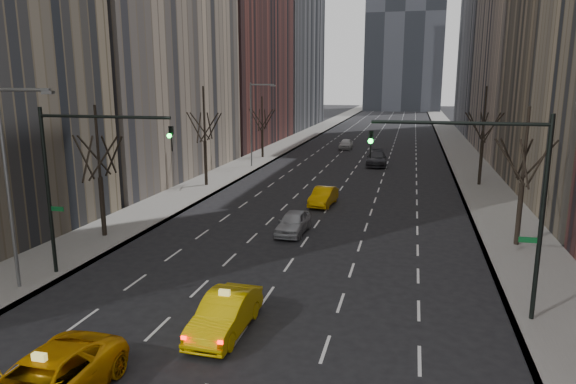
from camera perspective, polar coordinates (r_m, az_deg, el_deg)
The scene contains 16 objects.
sidewalk_left at distance 81.03m, azimuth 0.60°, elevation 5.66°, with size 4.50×320.00×0.15m, color slate.
sidewalk_right at distance 79.23m, azimuth 18.20°, elevation 4.90°, with size 4.50×320.00×0.15m, color slate.
tree_lw_b at distance 32.39m, azimuth -20.14°, elevation 1.54°, with size 3.36×3.50×7.82m.
tree_lw_c at distance 46.34m, azimuth -9.21°, elevation 5.53°, with size 3.36×3.50×8.74m.
tree_lw_d at distance 63.28m, azimuth -2.87°, elevation 6.98°, with size 3.36×3.50×7.36m.
tree_rw_b at distance 31.54m, azimuth 24.58°, elevation 0.90°, with size 3.36×3.50×7.82m.
tree_rw_c at distance 49.10m, azimuth 20.79°, elevation 5.26°, with size 3.36×3.50×8.74m.
traffic_mast_left at distance 25.62m, azimuth -22.40°, elevation 2.73°, with size 6.69×0.39×8.00m.
traffic_mast_right at distance 21.03m, azimuth 22.22°, elevation 0.86°, with size 6.69×0.39×8.00m.
streetlight_near at distance 25.15m, azimuth -28.27°, elevation 2.34°, with size 2.83×0.22×9.00m.
streetlight_far at distance 56.11m, azimuth -3.79°, elevation 8.41°, with size 2.83×0.22×9.00m.
taxi_sedan at distance 19.95m, azimuth -7.01°, elevation -13.28°, with size 1.57×4.50×1.48m, color #E0B904.
silver_sedan_ahead at distance 31.98m, azimuth 0.59°, elevation -3.40°, with size 1.64×4.08×1.39m, color #9D9FA4.
far_taxi at distance 39.28m, azimuth 3.96°, elevation -0.49°, with size 1.45×4.15×1.37m, color #DF9D04.
far_suv_grey at distance 58.71m, azimuth 9.81°, elevation 3.70°, with size 2.25×5.53×1.61m, color #2D2D32.
far_car_white at distance 72.58m, azimuth 6.45°, elevation 5.32°, with size 1.67×4.14×1.41m, color silver.
Camera 1 is at (5.87, -8.44, 9.29)m, focal length 32.00 mm.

